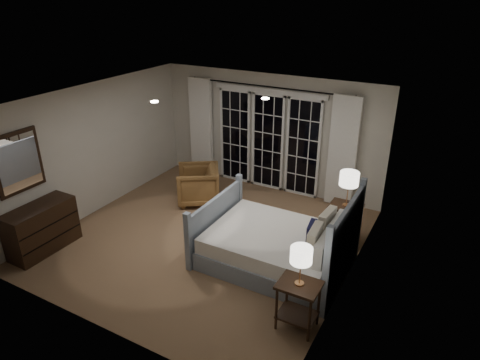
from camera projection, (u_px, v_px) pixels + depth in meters
The scene contains 20 objects.
floor at pixel (207, 238), 7.62m from camera, with size 5.00×5.00×0.00m, color #826146.
ceiling at pixel (202, 100), 6.58m from camera, with size 5.00×5.00×0.00m, color white.
wall_left at pixel (95, 149), 8.20m from camera, with size 0.02×5.00×2.50m, color beige.
wall_right at pixel (354, 209), 6.00m from camera, with size 0.02×5.00×2.50m, color beige.
wall_back at pixel (269, 133), 9.09m from camera, with size 5.00×0.02×2.50m, color beige.
wall_front at pixel (90, 248), 5.11m from camera, with size 5.00×0.02×2.50m, color beige.
french_doors at pixel (268, 140), 9.13m from camera, with size 2.50×0.04×2.20m.
curtain_rod at pixel (268, 87), 8.60m from camera, with size 0.03×0.03×3.50m, color black.
curtain_left at pixel (201, 127), 9.76m from camera, with size 0.55×0.10×2.25m, color white.
curtain_right at pixel (343, 152), 8.31m from camera, with size 0.55×0.10×2.25m, color white.
downlight_a at pixel (265, 98), 6.71m from camera, with size 0.12×0.12×0.01m, color white.
downlight_b at pixel (154, 102), 6.53m from camera, with size 0.12×0.12×0.01m, color white.
bed at pixel (278, 246), 6.80m from camera, with size 2.25×1.62×1.31m.
nightstand_left at pixel (298, 299), 5.47m from camera, with size 0.53×0.43×0.69m.
nightstand_right at pixel (345, 218), 7.36m from camera, with size 0.54×0.43×0.70m.
lamp_left at pixel (301, 256), 5.19m from camera, with size 0.28×0.28×0.54m.
lamp_right at pixel (349, 179), 7.06m from camera, with size 0.32×0.32×0.62m.
armchair at pixel (198, 185), 8.77m from camera, with size 0.82×0.84×0.77m, color brown.
dresser at pixel (42, 228), 7.15m from camera, with size 0.49×1.16×0.82m.
mirror at pixel (18, 162), 6.78m from camera, with size 0.05×0.85×1.00m.
Camera 1 is at (3.65, -5.41, 4.12)m, focal length 32.00 mm.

